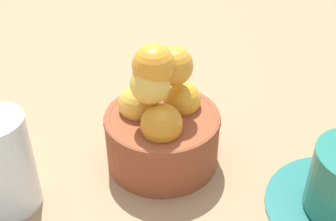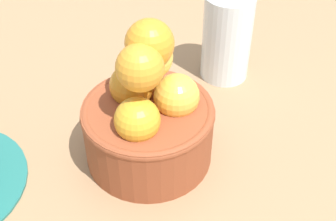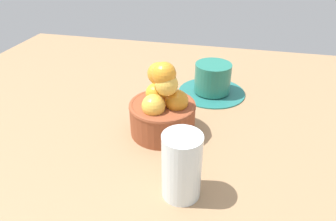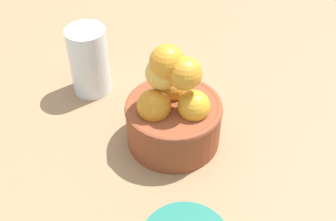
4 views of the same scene
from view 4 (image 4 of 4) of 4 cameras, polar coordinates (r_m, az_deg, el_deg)
ground_plane at (r=64.54cm, az=0.68°, el=-4.91°), size 127.52×109.54×3.71cm
terracotta_bowl at (r=59.40cm, az=0.66°, el=-0.08°), size 13.31×13.31×15.64cm
water_glass at (r=69.40cm, az=-10.26°, el=6.38°), size 6.10×6.10×11.11cm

